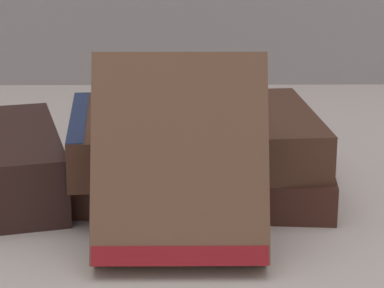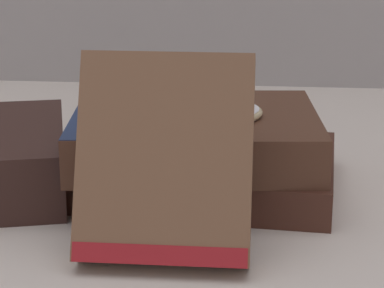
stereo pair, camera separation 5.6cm
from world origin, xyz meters
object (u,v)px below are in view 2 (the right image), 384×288
at_px(book_flat_top, 189,135).
at_px(pocket_watch, 224,112).
at_px(book_leaning_front, 165,167).
at_px(book_flat_bottom, 196,170).

height_order(book_flat_top, pocket_watch, pocket_watch).
bearing_deg(book_flat_top, book_leaning_front, -96.88).
distance_m(book_flat_top, pocket_watch, 0.03).
relative_size(book_flat_bottom, pocket_watch, 3.49).
distance_m(book_flat_bottom, book_leaning_front, 0.13).
height_order(book_flat_bottom, pocket_watch, pocket_watch).
distance_m(book_flat_bottom, pocket_watch, 0.06).
xyz_separation_m(book_leaning_front, pocket_watch, (0.03, 0.11, 0.01)).
distance_m(book_leaning_front, pocket_watch, 0.11).
xyz_separation_m(book_flat_top, pocket_watch, (0.03, -0.01, 0.02)).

